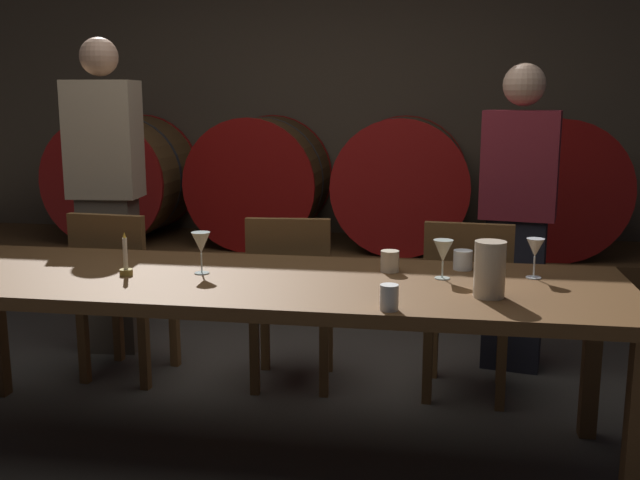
% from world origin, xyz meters
% --- Properties ---
extents(ground_plane, '(8.75, 8.75, 0.00)m').
position_xyz_m(ground_plane, '(0.00, 0.00, 0.00)').
color(ground_plane, '#3F3A33').
extents(back_wall, '(6.73, 0.24, 2.99)m').
position_xyz_m(back_wall, '(0.00, 2.73, 1.49)').
color(back_wall, brown).
rests_on(back_wall, ground).
extents(barrel_shelf, '(6.06, 0.90, 0.42)m').
position_xyz_m(barrel_shelf, '(0.00, 2.18, 0.21)').
color(barrel_shelf, brown).
rests_on(barrel_shelf, ground).
extents(wine_barrel_far_left, '(0.90, 0.78, 0.90)m').
position_xyz_m(wine_barrel_far_left, '(-1.53, 2.18, 0.86)').
color(wine_barrel_far_left, brown).
rests_on(wine_barrel_far_left, barrel_shelf).
extents(wine_barrel_center_left, '(0.90, 0.78, 0.90)m').
position_xyz_m(wine_barrel_center_left, '(-0.49, 2.18, 0.86)').
color(wine_barrel_center_left, '#513319').
rests_on(wine_barrel_center_left, barrel_shelf).
extents(wine_barrel_center_right, '(0.90, 0.78, 0.90)m').
position_xyz_m(wine_barrel_center_right, '(0.50, 2.18, 0.86)').
color(wine_barrel_center_right, brown).
rests_on(wine_barrel_center_right, barrel_shelf).
extents(wine_barrel_far_right, '(0.90, 0.78, 0.90)m').
position_xyz_m(wine_barrel_far_right, '(1.49, 2.18, 0.86)').
color(wine_barrel_far_right, '#513319').
rests_on(wine_barrel_far_right, barrel_shelf).
extents(dining_table, '(2.91, 0.86, 0.74)m').
position_xyz_m(dining_table, '(0.04, -0.14, 0.68)').
color(dining_table, brown).
rests_on(dining_table, ground).
extents(chair_left, '(0.43, 0.43, 0.88)m').
position_xyz_m(chair_left, '(-0.82, 0.53, 0.49)').
color(chair_left, brown).
rests_on(chair_left, ground).
extents(chair_center, '(0.43, 0.43, 0.88)m').
position_xyz_m(chair_center, '(0.05, 0.55, 0.49)').
color(chair_center, brown).
rests_on(chair_center, ground).
extents(chair_right, '(0.43, 0.43, 0.88)m').
position_xyz_m(chair_right, '(0.91, 0.55, 0.49)').
color(chair_right, brown).
rests_on(chair_right, ground).
extents(guest_left, '(0.40, 0.27, 1.76)m').
position_xyz_m(guest_left, '(-1.08, 0.95, 0.90)').
color(guest_left, brown).
rests_on(guest_left, ground).
extents(guest_right, '(0.42, 0.31, 1.61)m').
position_xyz_m(guest_right, '(1.17, 1.04, 0.83)').
color(guest_right, black).
rests_on(guest_right, ground).
extents(candle_center, '(0.05, 0.05, 0.18)m').
position_xyz_m(candle_center, '(-0.46, -0.19, 0.78)').
color(candle_center, olive).
rests_on(candle_center, dining_table).
extents(pitcher, '(0.11, 0.11, 0.20)m').
position_xyz_m(pitcher, '(0.94, -0.28, 0.84)').
color(pitcher, beige).
rests_on(pitcher, dining_table).
extents(wine_glass_center_left, '(0.08, 0.08, 0.17)m').
position_xyz_m(wine_glass_center_left, '(-0.18, -0.11, 0.86)').
color(wine_glass_center_left, silver).
rests_on(wine_glass_center_left, dining_table).
extents(wine_glass_center_right, '(0.08, 0.08, 0.15)m').
position_xyz_m(wine_glass_center_right, '(0.78, -0.04, 0.85)').
color(wine_glass_center_right, silver).
rests_on(wine_glass_center_right, dining_table).
extents(wine_glass_far_right, '(0.07, 0.07, 0.16)m').
position_xyz_m(wine_glass_far_right, '(1.14, 0.03, 0.85)').
color(wine_glass_far_right, white).
rests_on(wine_glass_far_right, dining_table).
extents(cup_center_left, '(0.07, 0.07, 0.09)m').
position_xyz_m(cup_center_left, '(0.57, 0.05, 0.78)').
color(cup_center_left, beige).
rests_on(cup_center_left, dining_table).
extents(cup_center_right, '(0.06, 0.06, 0.09)m').
position_xyz_m(cup_center_right, '(0.61, -0.50, 0.78)').
color(cup_center_right, white).
rests_on(cup_center_right, dining_table).
extents(cup_far_right, '(0.08, 0.08, 0.08)m').
position_xyz_m(cup_far_right, '(0.86, 0.14, 0.78)').
color(cup_far_right, white).
rests_on(cup_far_right, dining_table).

